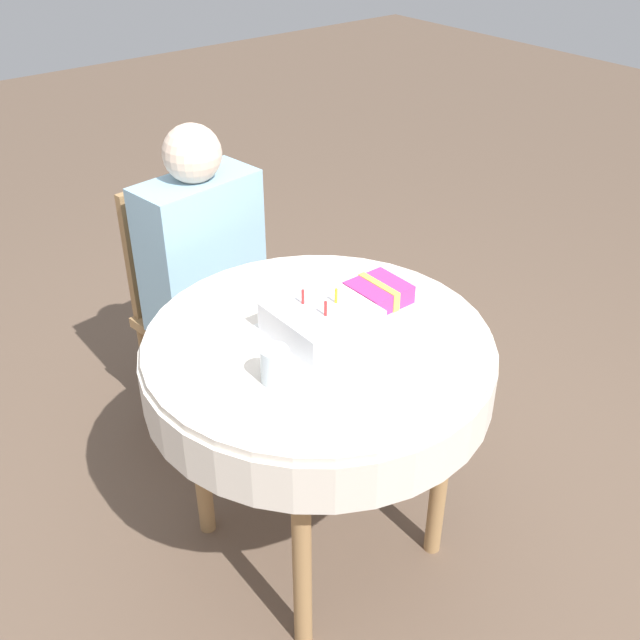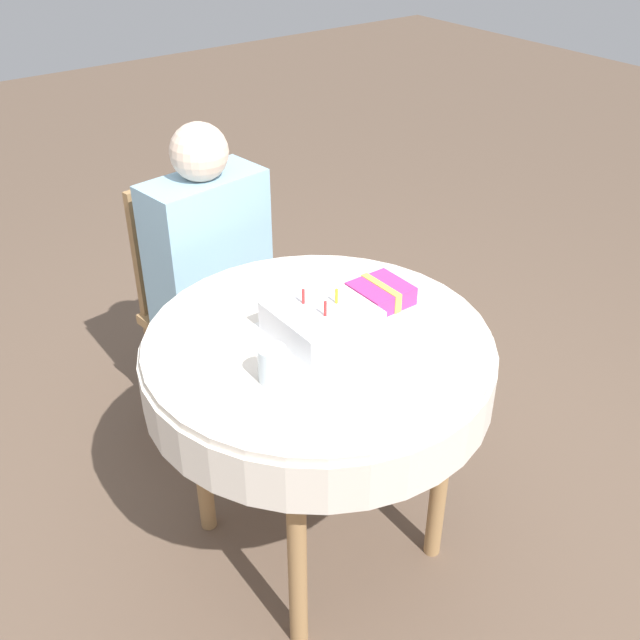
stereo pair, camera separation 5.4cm
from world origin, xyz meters
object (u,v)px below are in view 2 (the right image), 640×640
at_px(birthday_cake, 322,320).
at_px(drinking_glass, 272,364).
at_px(chair, 201,298).
at_px(gift_box, 381,293).
at_px(person, 212,258).

distance_m(birthday_cake, drinking_glass, 0.23).
relative_size(chair, gift_box, 5.96).
bearing_deg(chair, person, -90.00).
relative_size(chair, person, 0.79).
xyz_separation_m(drinking_glass, gift_box, (0.44, 0.12, -0.02)).
bearing_deg(person, birthday_cake, -102.35).
height_order(person, drinking_glass, person).
bearing_deg(drinking_glass, birthday_cake, 22.95).
distance_m(chair, gift_box, 0.84).
relative_size(person, drinking_glass, 12.36).
distance_m(chair, person, 0.22).
distance_m(person, drinking_glass, 0.85).
bearing_deg(person, drinking_glass, -116.62).
xyz_separation_m(birthday_cake, drinking_glass, (-0.21, -0.09, 0.00)).
relative_size(chair, drinking_glass, 9.80).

